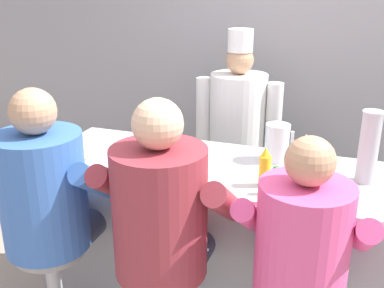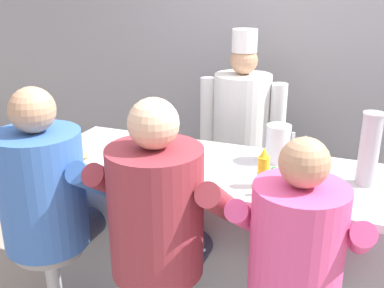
{
  "view_description": "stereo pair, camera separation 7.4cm",
  "coord_description": "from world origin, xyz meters",
  "views": [
    {
      "loc": [
        0.52,
        -1.84,
        1.95
      ],
      "look_at": [
        -0.25,
        0.32,
        1.11
      ],
      "focal_mm": 42.0,
      "sensor_mm": 36.0,
      "label": 1
    },
    {
      "loc": [
        0.59,
        -1.81,
        1.95
      ],
      "look_at": [
        -0.25,
        0.32,
        1.11
      ],
      "focal_mm": 42.0,
      "sensor_mm": 36.0,
      "label": 2
    }
  ],
  "objects": [
    {
      "name": "wall_back",
      "position": [
        0.0,
        1.88,
        1.35
      ],
      "size": [
        10.0,
        0.06,
        2.7
      ],
      "color": "#99999E",
      "rests_on": "ground_plane"
    },
    {
      "name": "diner_counter",
      "position": [
        0.0,
        0.36,
        0.5
      ],
      "size": [
        2.26,
        0.72,
        0.99
      ],
      "color": "gray",
      "rests_on": "ground_plane"
    },
    {
      "name": "ketchup_bottle_red",
      "position": [
        0.35,
        0.28,
        1.12
      ],
      "size": [
        0.07,
        0.07,
        0.26
      ],
      "color": "red",
      "rests_on": "diner_counter"
    },
    {
      "name": "mustard_bottle_yellow",
      "position": [
        0.18,
        0.19,
        1.09
      ],
      "size": [
        0.06,
        0.06,
        0.2
      ],
      "color": "yellow",
      "rests_on": "diner_counter"
    },
    {
      "name": "hot_sauce_bottle_orange",
      "position": [
        0.24,
        0.11,
        1.06
      ],
      "size": [
        0.04,
        0.04,
        0.14
      ],
      "color": "orange",
      "rests_on": "diner_counter"
    },
    {
      "name": "water_pitcher_clear",
      "position": [
        0.18,
        0.54,
        1.1
      ],
      "size": [
        0.16,
        0.14,
        0.21
      ],
      "color": "silver",
      "rests_on": "diner_counter"
    },
    {
      "name": "breakfast_plate",
      "position": [
        -0.85,
        0.15,
        1.01
      ],
      "size": [
        0.23,
        0.23,
        0.05
      ],
      "color": "white",
      "rests_on": "diner_counter"
    },
    {
      "name": "cereal_bowl",
      "position": [
        -0.38,
        0.3,
        1.02
      ],
      "size": [
        0.16,
        0.16,
        0.05
      ],
      "color": "white",
      "rests_on": "diner_counter"
    },
    {
      "name": "coffee_mug_tan",
      "position": [
        -0.63,
        0.46,
        1.03
      ],
      "size": [
        0.14,
        0.09,
        0.08
      ],
      "color": "beige",
      "rests_on": "diner_counter"
    },
    {
      "name": "cup_stack_steel",
      "position": [
        0.65,
        0.4,
        1.18
      ],
      "size": [
        0.1,
        0.1,
        0.37
      ],
      "color": "#B7BABF",
      "rests_on": "diner_counter"
    },
    {
      "name": "diner_seated_blue",
      "position": [
        -0.81,
        -0.2,
        0.94
      ],
      "size": [
        0.63,
        0.63,
        1.5
      ],
      "color": "#B2B5BA",
      "rests_on": "ground_plane"
    },
    {
      "name": "diner_seated_maroon",
      "position": [
        -0.2,
        -0.2,
        0.95
      ],
      "size": [
        0.64,
        0.63,
        1.51
      ],
      "color": "#B2B5BA",
      "rests_on": "ground_plane"
    },
    {
      "name": "diner_seated_pink",
      "position": [
        0.42,
        -0.21,
        0.9
      ],
      "size": [
        0.57,
        0.56,
        1.42
      ],
      "color": "#B2B5BA",
      "rests_on": "ground_plane"
    },
    {
      "name": "cook_in_whites_near",
      "position": [
        -0.22,
        1.25,
        0.9
      ],
      "size": [
        0.64,
        0.41,
        1.64
      ],
      "color": "#232328",
      "rests_on": "ground_plane"
    }
  ]
}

